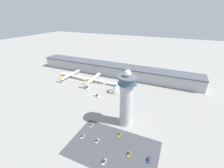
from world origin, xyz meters
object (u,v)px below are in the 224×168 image
Objects in this scene: airplane_gate_alpha at (70,75)px; service_truck_catering at (87,88)px; car_silver_sedan at (149,160)px; car_black_suv at (129,154)px; car_green_van at (119,135)px; service_truck_fuel at (108,92)px; car_maroon_suv at (97,141)px; car_grey_coupe at (82,137)px; airplane_gate_bravo at (93,79)px; airplane_gate_charlie at (120,85)px; control_tower at (126,99)px; car_white_wagon at (91,125)px; service_truck_baggage at (97,96)px; car_red_hatchback at (104,162)px.

airplane_gate_alpha reaches higher than service_truck_catering.
airplane_gate_alpha is at bearing 145.90° from car_silver_sedan.
car_black_suv reaches higher than car_green_van.
service_truck_fuel reaches higher than car_maroon_suv.
car_black_suv is 38.17m from car_grey_coupe.
car_green_van is at bearing -47.92° from airplane_gate_bravo.
service_truck_fuel is at bearing -114.91° from airplane_gate_charlie.
airplane_gate_bravo is 102.36m from car_grey_coupe.
car_maroon_suv reaches higher than car_black_suv.
control_tower is 95.73m from airplane_gate_bravo.
airplane_gate_bravo reaches higher than car_black_suv.
car_grey_coupe is (-51.47, -0.90, -0.04)m from car_silver_sedan.
service_truck_fuel is at bearing 130.11° from control_tower.
car_silver_sedan reaches higher than car_black_suv.
car_grey_coupe is at bearing -47.79° from airplane_gate_alpha.
car_grey_coupe is (-25.47, -13.81, 0.01)m from car_green_van.
airplane_gate_bravo reaches higher than car_maroon_suv.
airplane_gate_alpha reaches higher than car_white_wagon.
car_maroon_suv reaches higher than car_grey_coupe.
service_truck_fuel is (29.80, 2.59, 0.03)m from service_truck_catering.
service_truck_fuel is at bearing 101.56° from car_white_wagon.
airplane_gate_bravo is 36.69m from service_truck_fuel.
airplane_gate_alpha is at bearing 152.37° from service_truck_baggage.
car_silver_sedan is (135.51, -91.76, -3.85)m from airplane_gate_alpha.
airplane_gate_bravo is at bearing 116.10° from car_grey_coupe.
airplane_gate_bravo is 10.25× the size of car_grey_coupe.
car_red_hatchback is at bearing -56.05° from airplane_gate_bravo.
car_silver_sedan is (96.46, -90.94, -4.26)m from airplane_gate_bravo.
airplane_gate_bravo is 9.10× the size of car_green_van.
service_truck_fuel is at bearing 124.35° from car_black_suv.
service_truck_fuel is 90.50m from car_black_suv.
car_silver_sedan is at bearing 0.08° from car_maroon_suv.
service_truck_fuel is (71.15, -18.14, -3.56)m from airplane_gate_alpha.
airplane_gate_bravo reaches higher than car_silver_sedan.
car_maroon_suv is (-12.42, -28.75, -24.17)m from control_tower.
airplane_gate_charlie is at bearing 115.16° from control_tower.
car_maroon_suv is at bearing -57.70° from airplane_gate_bravo.
service_truck_catering is 117.95m from car_silver_sedan.
car_black_suv is (13.21, -29.79, -24.19)m from control_tower.
airplane_gate_charlie is at bearing 92.83° from car_grey_coupe.
car_maroon_suv is (33.66, -58.88, -0.29)m from service_truck_baggage.
car_silver_sedan is (72.59, -58.82, -0.28)m from service_truck_baggage.
car_silver_sedan is at bearing -39.02° from service_truck_baggage.
car_grey_coupe is (-38.17, 0.19, -0.02)m from car_black_suv.
car_maroon_suv is at bearing -113.37° from control_tower.
airplane_gate_charlie is at bearing -0.15° from airplane_gate_alpha.
airplane_gate_charlie is 84.25m from car_green_van.
service_truck_baggage reaches higher than car_white_wagon.
airplane_gate_charlie is 9.03× the size of car_white_wagon.
service_truck_baggage is 63.35m from car_grey_coupe.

